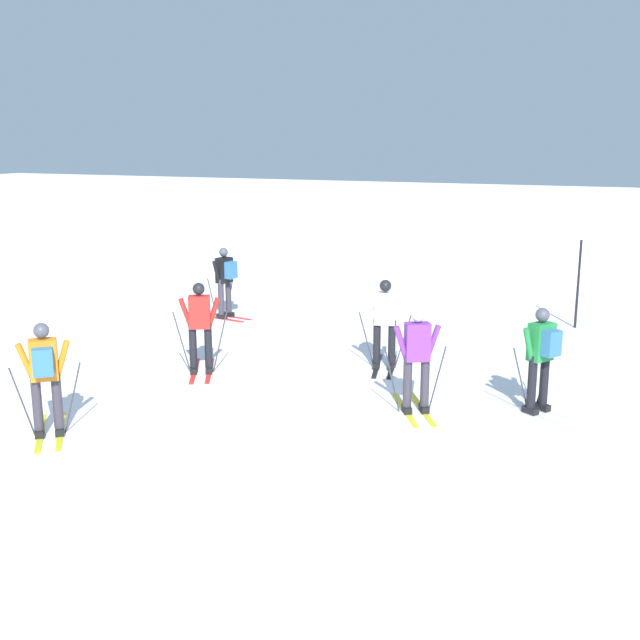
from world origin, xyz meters
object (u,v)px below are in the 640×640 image
at_px(skier_black, 225,279).
at_px(skier_purple, 417,357).
at_px(skier_white, 385,322).
at_px(skier_orange, 45,374).
at_px(skier_green, 541,355).
at_px(trail_marker_pole, 578,284).
at_px(skier_red, 200,325).

height_order(skier_black, skier_purple, same).
bearing_deg(skier_white, skier_orange, -124.12).
bearing_deg(skier_green, skier_purple, -158.15).
xyz_separation_m(skier_white, trail_marker_pole, (3.05, 4.78, 0.09)).
bearing_deg(skier_green, skier_orange, -149.97).
bearing_deg(skier_green, skier_red, -178.33).
height_order(skier_green, skier_red, same).
distance_m(skier_orange, skier_white, 6.21).
bearing_deg(skier_green, trail_marker_pole, 89.54).
xyz_separation_m(skier_purple, trail_marker_pole, (1.85, 6.89, 0.09)).
xyz_separation_m(skier_red, trail_marker_pole, (6.08, 6.34, 0.09)).
distance_m(skier_orange, trail_marker_pole, 11.87).
height_order(skier_black, skier_red, same).
bearing_deg(skier_black, skier_orange, -80.22).
bearing_deg(skier_orange, trail_marker_pole, 56.62).
relative_size(skier_red, trail_marker_pole, 0.85).
height_order(skier_green, trail_marker_pole, trail_marker_pole).
bearing_deg(skier_red, skier_black, 113.20).
distance_m(skier_black, skier_orange, 7.84).
relative_size(skier_orange, skier_purple, 1.00).
relative_size(skier_black, skier_white, 1.00).
bearing_deg(skier_black, trail_marker_pole, 15.56).
bearing_deg(skier_red, skier_purple, -7.36).
bearing_deg(trail_marker_pole, skier_red, -133.81).
xyz_separation_m(skier_green, trail_marker_pole, (0.05, 6.17, 0.05)).
bearing_deg(skier_white, skier_red, -152.69).
distance_m(skier_orange, skier_purple, 5.57).
bearing_deg(skier_orange, skier_white, 55.88).
relative_size(skier_green, skier_black, 1.00).
xyz_separation_m(skier_white, skier_purple, (1.20, -2.11, 0.00)).
distance_m(skier_green, trail_marker_pole, 6.17).
xyz_separation_m(skier_black, skier_red, (1.78, -4.15, -0.04)).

